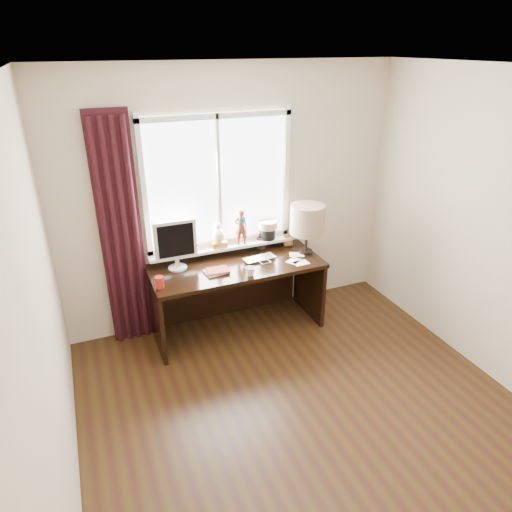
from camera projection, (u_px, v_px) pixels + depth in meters
name	position (u px, v px, depth m)	size (l,w,h in m)	color
floor	(324.00, 438.00, 3.48)	(3.50, 4.00, 0.00)	#36230E
ceiling	(356.00, 71.00, 2.38)	(3.50, 4.00, 0.00)	white
wall_back	(232.00, 199.00, 4.60)	(3.50, 2.60, 0.00)	#C4AE94
wall_left	(41.00, 353.00, 2.33)	(4.00, 2.60, 0.00)	#C4AE94
laptop	(260.00, 258.00, 4.59)	(0.33, 0.21, 0.03)	silver
mug	(250.00, 271.00, 4.27)	(0.09, 0.08, 0.09)	white
red_cup	(159.00, 282.00, 4.05)	(0.08, 0.08, 0.11)	#9E1711
window	(221.00, 202.00, 4.51)	(1.52, 0.20, 1.40)	white
curtain	(121.00, 236.00, 4.22)	(0.38, 0.09, 2.25)	black
desk	(234.00, 282.00, 4.68)	(1.70, 0.70, 0.75)	black
monitor	(176.00, 242.00, 4.30)	(0.40, 0.18, 0.49)	beige
notebook_stack	(217.00, 271.00, 4.33)	(0.24, 0.19, 0.03)	beige
brush_holder	(261.00, 243.00, 4.83)	(0.09, 0.09, 0.25)	black
icon_frame	(288.00, 240.00, 4.88)	(0.10, 0.03, 0.13)	gold
table_lamp	(307.00, 220.00, 4.59)	(0.35, 0.35, 0.52)	black
loose_papers	(297.00, 259.00, 4.60)	(0.28, 0.33, 0.00)	white
desk_cables	(263.00, 258.00, 4.62)	(0.27, 0.33, 0.01)	black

